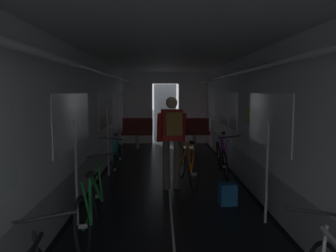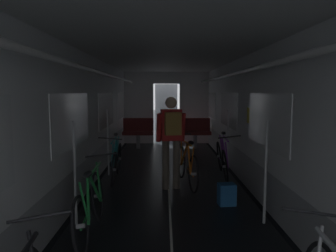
{
  "view_description": "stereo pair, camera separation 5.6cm",
  "coord_description": "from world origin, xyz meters",
  "px_view_note": "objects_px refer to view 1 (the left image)",
  "views": [
    {
      "loc": [
        -0.14,
        -2.14,
        1.78
      ],
      "look_at": [
        0.0,
        4.78,
        1.05
      ],
      "focal_mm": 34.82,
      "sensor_mm": 36.0,
      "label": 1
    },
    {
      "loc": [
        -0.09,
        -2.14,
        1.78
      ],
      "look_at": [
        0.0,
        4.78,
        1.05
      ],
      "focal_mm": 34.82,
      "sensor_mm": 36.0,
      "label": 2
    }
  ],
  "objects_px": {
    "bench_seat_far_left": "(137,130)",
    "bench_seat_far_right": "(194,130)",
    "bicycle_purple": "(222,159)",
    "backpack_on_floor": "(228,194)",
    "bicycle_green": "(92,206)",
    "bicycle_orange_in_aisle": "(187,165)",
    "person_cyclist_aisle": "(172,134)",
    "bicycle_teal": "(116,161)"
  },
  "relations": [
    {
      "from": "bench_seat_far_right",
      "to": "bicycle_green",
      "type": "xyz_separation_m",
      "value": [
        -1.89,
        -6.32,
        -0.19
      ]
    },
    {
      "from": "bicycle_orange_in_aisle",
      "to": "backpack_on_floor",
      "type": "distance_m",
      "value": 1.27
    },
    {
      "from": "bench_seat_far_right",
      "to": "bicycle_orange_in_aisle",
      "type": "xyz_separation_m",
      "value": [
        -0.54,
        -4.12,
        -0.18
      ]
    },
    {
      "from": "bicycle_purple",
      "to": "bicycle_green",
      "type": "height_order",
      "value": "same"
    },
    {
      "from": "bench_seat_far_right",
      "to": "backpack_on_floor",
      "type": "relative_size",
      "value": 2.89
    },
    {
      "from": "bench_seat_far_left",
      "to": "bicycle_purple",
      "type": "bearing_deg",
      "value": -59.94
    },
    {
      "from": "bicycle_teal",
      "to": "bicycle_purple",
      "type": "xyz_separation_m",
      "value": [
        2.19,
        0.22,
        -0.0
      ]
    },
    {
      "from": "bicycle_orange_in_aisle",
      "to": "backpack_on_floor",
      "type": "height_order",
      "value": "bicycle_orange_in_aisle"
    },
    {
      "from": "bench_seat_far_left",
      "to": "bench_seat_far_right",
      "type": "distance_m",
      "value": 1.8
    },
    {
      "from": "bicycle_teal",
      "to": "bicycle_orange_in_aisle",
      "type": "distance_m",
      "value": 1.45
    },
    {
      "from": "bicycle_teal",
      "to": "bicycle_purple",
      "type": "distance_m",
      "value": 2.2
    },
    {
      "from": "bench_seat_far_right",
      "to": "bicycle_purple",
      "type": "distance_m",
      "value": 3.54
    },
    {
      "from": "bench_seat_far_left",
      "to": "bench_seat_far_right",
      "type": "relative_size",
      "value": 1.0
    },
    {
      "from": "bicycle_green",
      "to": "backpack_on_floor",
      "type": "xyz_separation_m",
      "value": [
        1.9,
        1.08,
        -0.21
      ]
    },
    {
      "from": "bicycle_green",
      "to": "bicycle_orange_in_aisle",
      "type": "distance_m",
      "value": 2.58
    },
    {
      "from": "bench_seat_far_left",
      "to": "bicycle_green",
      "type": "xyz_separation_m",
      "value": [
        -0.09,
        -6.32,
        -0.19
      ]
    },
    {
      "from": "bench_seat_far_left",
      "to": "backpack_on_floor",
      "type": "height_order",
      "value": "bench_seat_far_left"
    },
    {
      "from": "bicycle_teal",
      "to": "bicycle_purple",
      "type": "relative_size",
      "value": 1.0
    },
    {
      "from": "bench_seat_far_right",
      "to": "person_cyclist_aisle",
      "type": "height_order",
      "value": "person_cyclist_aisle"
    },
    {
      "from": "bicycle_green",
      "to": "bicycle_orange_in_aisle",
      "type": "xyz_separation_m",
      "value": [
        1.35,
        2.2,
        0.0
      ]
    },
    {
      "from": "bench_seat_far_right",
      "to": "person_cyclist_aisle",
      "type": "xyz_separation_m",
      "value": [
        -0.85,
        -4.39,
        0.45
      ]
    },
    {
      "from": "bench_seat_far_left",
      "to": "backpack_on_floor",
      "type": "bearing_deg",
      "value": -71.04
    },
    {
      "from": "bicycle_teal",
      "to": "bicycle_green",
      "type": "relative_size",
      "value": 1.0
    },
    {
      "from": "bicycle_teal",
      "to": "bench_seat_far_left",
      "type": "bearing_deg",
      "value": 87.72
    },
    {
      "from": "bicycle_purple",
      "to": "bench_seat_far_right",
      "type": "bearing_deg",
      "value": 93.87
    },
    {
      "from": "bicycle_green",
      "to": "person_cyclist_aisle",
      "type": "distance_m",
      "value": 2.29
    },
    {
      "from": "bicycle_purple",
      "to": "backpack_on_floor",
      "type": "relative_size",
      "value": 4.98
    },
    {
      "from": "bicycle_teal",
      "to": "person_cyclist_aisle",
      "type": "height_order",
      "value": "person_cyclist_aisle"
    },
    {
      "from": "bicycle_teal",
      "to": "bench_seat_far_right",
      "type": "bearing_deg",
      "value": 62.51
    },
    {
      "from": "bicycle_green",
      "to": "backpack_on_floor",
      "type": "relative_size",
      "value": 4.98
    },
    {
      "from": "bicycle_green",
      "to": "bicycle_orange_in_aisle",
      "type": "height_order",
      "value": "bicycle_green"
    },
    {
      "from": "bench_seat_far_left",
      "to": "bicycle_purple",
      "type": "height_order",
      "value": "same"
    },
    {
      "from": "person_cyclist_aisle",
      "to": "bench_seat_far_right",
      "type": "bearing_deg",
      "value": 79.04
    },
    {
      "from": "bicycle_green",
      "to": "bench_seat_far_left",
      "type": "bearing_deg",
      "value": 89.15
    },
    {
      "from": "bench_seat_far_right",
      "to": "bicycle_purple",
      "type": "xyz_separation_m",
      "value": [
        0.24,
        -3.52,
        -0.19
      ]
    },
    {
      "from": "bicycle_green",
      "to": "person_cyclist_aisle",
      "type": "relative_size",
      "value": 1.0
    },
    {
      "from": "bench_seat_far_left",
      "to": "bicycle_green",
      "type": "relative_size",
      "value": 0.58
    },
    {
      "from": "bicycle_purple",
      "to": "bicycle_orange_in_aisle",
      "type": "height_order",
      "value": "bicycle_purple"
    },
    {
      "from": "bench_seat_far_left",
      "to": "bench_seat_far_right",
      "type": "height_order",
      "value": "same"
    },
    {
      "from": "bicycle_green",
      "to": "bicycle_orange_in_aisle",
      "type": "bearing_deg",
      "value": 58.5
    },
    {
      "from": "bicycle_purple",
      "to": "backpack_on_floor",
      "type": "height_order",
      "value": "bicycle_purple"
    },
    {
      "from": "backpack_on_floor",
      "to": "bicycle_purple",
      "type": "bearing_deg",
      "value": 82.23
    }
  ]
}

